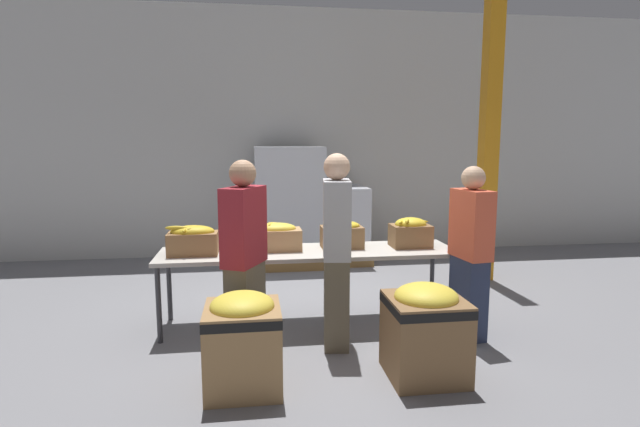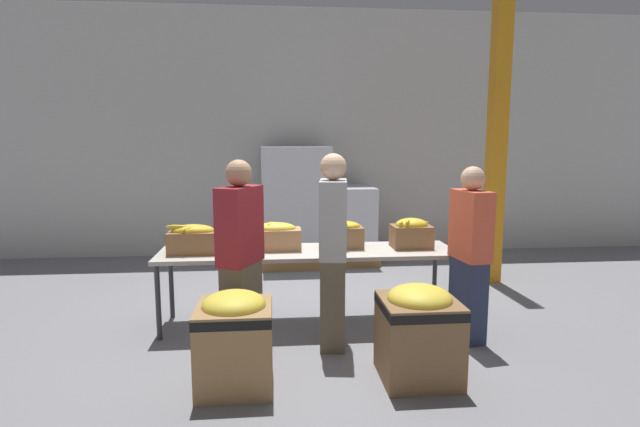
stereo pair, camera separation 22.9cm
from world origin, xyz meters
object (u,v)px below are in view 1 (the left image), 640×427
(donation_bin_0, at_px, (243,338))
(pallet_stack_0, at_px, (288,206))
(banana_box_3, at_px, (410,232))
(volunteer_2, at_px, (245,260))
(pallet_stack_1, at_px, (335,224))
(banana_box_0, at_px, (193,240))
(support_pillar, at_px, (489,132))
(volunteer_0, at_px, (336,252))
(banana_box_1, at_px, (277,237))
(banana_box_2, at_px, (342,234))
(sorting_table, at_px, (309,255))
(volunteer_1, at_px, (470,254))
(donation_bin_1, at_px, (425,328))

(donation_bin_0, relative_size, pallet_stack_0, 0.42)
(banana_box_3, bearing_deg, volunteer_2, -157.90)
(pallet_stack_1, bearing_deg, banana_box_0, -124.37)
(support_pillar, bearing_deg, volunteer_0, -140.69)
(banana_box_1, bearing_deg, support_pillar, 24.28)
(banana_box_2, bearing_deg, pallet_stack_1, 81.82)
(sorting_table, relative_size, pallet_stack_1, 2.55)
(banana_box_0, distance_m, volunteer_1, 2.67)
(sorting_table, height_order, banana_box_3, banana_box_3)
(banana_box_0, bearing_deg, support_pillar, 20.71)
(banana_box_2, bearing_deg, banana_box_3, -4.27)
(banana_box_3, height_order, volunteer_1, volunteer_1)
(banana_box_3, distance_m, pallet_stack_1, 2.72)
(banana_box_2, xyz_separation_m, support_pillar, (2.21, 1.28, 1.08))
(donation_bin_0, bearing_deg, banana_box_1, 76.21)
(banana_box_3, relative_size, volunteer_1, 0.25)
(banana_box_3, distance_m, volunteer_0, 1.09)
(sorting_table, height_order, volunteer_1, volunteer_1)
(volunteer_2, distance_m, donation_bin_1, 1.62)
(pallet_stack_0, height_order, pallet_stack_1, pallet_stack_0)
(pallet_stack_0, bearing_deg, banana_box_1, -96.98)
(banana_box_2, xyz_separation_m, volunteer_2, (-1.00, -0.75, -0.07))
(donation_bin_0, bearing_deg, volunteer_2, 88.61)
(volunteer_2, relative_size, donation_bin_0, 2.28)
(donation_bin_1, height_order, pallet_stack_0, pallet_stack_0)
(banana_box_0, bearing_deg, banana_box_1, 6.96)
(banana_box_1, relative_size, banana_box_3, 1.21)
(support_pillar, bearing_deg, donation_bin_0, -140.41)
(banana_box_1, relative_size, pallet_stack_1, 0.42)
(support_pillar, bearing_deg, banana_box_0, -159.29)
(banana_box_2, height_order, support_pillar, support_pillar)
(volunteer_1, bearing_deg, pallet_stack_1, 4.70)
(support_pillar, distance_m, pallet_stack_1, 2.68)
(sorting_table, relative_size, banana_box_3, 7.36)
(banana_box_1, bearing_deg, sorting_table, -10.99)
(banana_box_2, bearing_deg, banana_box_1, -177.95)
(banana_box_3, xyz_separation_m, pallet_stack_0, (-1.09, 2.61, -0.04))
(pallet_stack_0, bearing_deg, volunteer_1, -65.28)
(banana_box_0, bearing_deg, banana_box_3, 1.83)
(banana_box_1, relative_size, volunteer_0, 0.28)
(sorting_table, distance_m, banana_box_1, 0.38)
(banana_box_1, relative_size, volunteer_1, 0.30)
(support_pillar, height_order, pallet_stack_0, support_pillar)
(banana_box_0, bearing_deg, sorting_table, 1.96)
(banana_box_0, bearing_deg, pallet_stack_1, 55.63)
(banana_box_2, height_order, volunteer_2, volunteer_2)
(donation_bin_0, bearing_deg, volunteer_0, 40.37)
(sorting_table, xyz_separation_m, banana_box_1, (-0.32, 0.06, 0.19))
(donation_bin_1, distance_m, support_pillar, 3.59)
(banana_box_3, bearing_deg, pallet_stack_0, 112.62)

